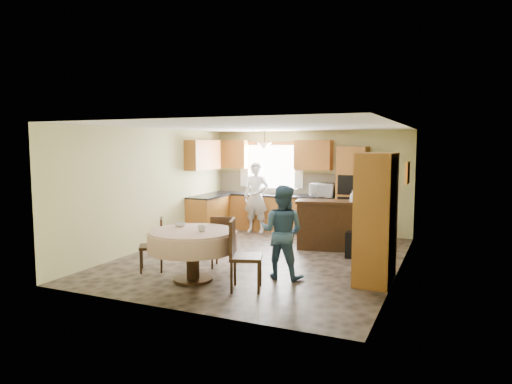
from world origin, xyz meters
The scene contains 36 objects.
floor centered at (0.00, 0.00, 0.00)m, with size 5.00×6.00×0.01m, color brown.
ceiling centered at (0.00, 0.00, 2.50)m, with size 5.00×6.00×0.01m, color white.
wall_back centered at (0.00, 3.00, 1.25)m, with size 5.00×0.02×2.50m, color #C3C07D.
wall_front centered at (0.00, -3.00, 1.25)m, with size 5.00×0.02×2.50m, color #C3C07D.
wall_left centered at (-2.50, 0.00, 1.25)m, with size 0.02×6.00×2.50m, color #C3C07D.
wall_right centered at (2.50, 0.00, 1.25)m, with size 0.02×6.00×2.50m, color #C3C07D.
window centered at (-1.00, 2.98, 1.60)m, with size 1.40×0.03×1.10m, color white.
curtain_left centered at (-1.75, 2.93, 1.65)m, with size 0.22×0.02×1.15m, color white.
curtain_right centered at (-0.25, 2.93, 1.65)m, with size 0.22×0.02×1.15m, color white.
base_cab_back centered at (-0.85, 2.70, 0.44)m, with size 3.30×0.60×0.88m, color orange.
counter_back centered at (-0.85, 2.70, 0.90)m, with size 3.30×0.64×0.04m, color black.
base_cab_left centered at (-2.20, 1.80, 0.44)m, with size 0.60×1.20×0.88m, color orange.
counter_left centered at (-2.20, 1.80, 0.90)m, with size 0.64×1.20×0.04m, color black.
backsplash centered at (-0.85, 2.99, 1.18)m, with size 3.30×0.02×0.55m, color #CBB88F.
wall_cab_left centered at (-2.05, 2.83, 1.91)m, with size 0.85×0.33×0.72m, color #BA6A2E.
wall_cab_right centered at (0.15, 2.83, 1.91)m, with size 0.90×0.33×0.72m, color #BA6A2E.
wall_cab_side centered at (-2.33, 1.80, 1.91)m, with size 0.33×1.20×0.72m, color #BA6A2E.
oven_tower centered at (1.15, 2.69, 1.06)m, with size 0.66×0.62×2.12m, color orange.
oven_upper centered at (1.15, 2.38, 1.25)m, with size 0.56×0.01×0.45m, color black.
oven_lower centered at (1.15, 2.38, 0.75)m, with size 0.56×0.01×0.45m, color black.
pendant centered at (-1.00, 2.50, 2.12)m, with size 0.36×0.36×0.18m, color beige.
sideboard centered at (0.98, 1.23, 0.48)m, with size 1.34×0.55×0.95m, color #3B2110.
space_heater centered at (1.64, 0.72, 0.25)m, with size 0.36×0.25×0.50m, color black.
cupboard centered at (2.22, -0.63, 1.02)m, with size 0.53×1.07×2.04m, color orange.
dining_table centered at (-0.45, -1.77, 0.63)m, with size 1.42×1.42×0.81m.
chair_left centered at (-1.33, -1.54, 0.50)m, with size 0.55×0.55×0.91m.
chair_back centered at (-0.35, -0.93, 0.51)m, with size 0.49×0.49×0.93m.
chair_right centered at (0.45, -1.89, 0.59)m, with size 0.58×0.58×1.06m.
framed_picture centered at (2.47, 1.48, 1.61)m, with size 0.06×0.52×0.43m.
microwave centered at (0.46, 2.65, 1.08)m, with size 0.58×0.40×0.32m, color silver.
person_sink centered at (-1.13, 2.30, 0.87)m, with size 0.64×0.42×1.74m, color silver.
person_dining centered at (0.80, -1.06, 0.76)m, with size 0.74×0.58×1.52m, color #3A5D7F.
bowl_sideboard centered at (0.66, 1.23, 0.98)m, with size 0.20×0.20×0.05m, color #B2B2B2.
bottle_sideboard centered at (1.46, 1.23, 1.10)m, with size 0.12×0.12×0.30m, color silver.
cup_table centered at (-0.27, -1.79, 0.86)m, with size 0.13×0.13×0.10m, color #B2B2B2.
bowl_table centered at (-0.81, -1.57, 0.84)m, with size 0.19×0.19×0.06m, color #B2B2B2.
Camera 1 is at (3.34, -7.89, 2.17)m, focal length 32.00 mm.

